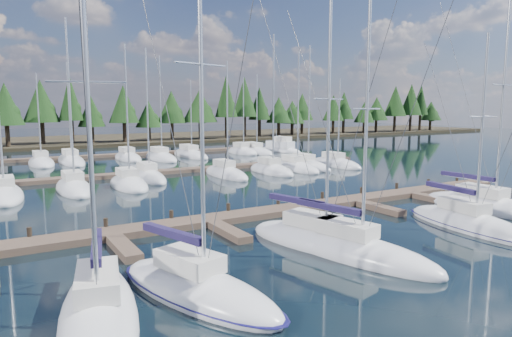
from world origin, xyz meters
TOP-DOWN VIEW (x-y plane):
  - ground at (0.00, 30.00)m, footprint 260.00×260.00m
  - far_shore at (0.00, 90.00)m, footprint 220.00×30.00m
  - main_dock at (0.00, 17.36)m, footprint 44.00×6.13m
  - back_docks at (0.00, 49.58)m, footprint 50.00×21.80m
  - front_sailboat_0 at (-14.72, 7.72)m, footprint 4.56×9.97m
  - front_sailboat_1 at (-10.97, 8.10)m, footprint 5.40×9.33m
  - front_sailboat_2 at (-2.83, 10.82)m, footprint 5.17×9.34m
  - front_sailboat_3 at (-2.45, 8.55)m, footprint 4.70×9.71m
  - front_sailboat_4 at (7.14, 8.90)m, footprint 3.66×9.77m
  - front_sailboat_5 at (12.65, 11.23)m, footprint 3.29×10.15m
  - back_sailboat_rows at (0.20, 44.90)m, footprint 42.52×31.87m
  - motor_yacht_right at (23.14, 53.62)m, footprint 4.95×8.57m
  - tree_line at (-2.32, 80.25)m, footprint 187.59×11.45m

SIDE VIEW (x-z plane):
  - ground at x=0.00m, z-range 0.00..0.00m
  - back_docks at x=0.00m, z-range 0.00..0.40m
  - main_dock at x=0.00m, z-range -0.25..0.65m
  - back_sailboat_rows at x=0.20m, z-range -7.65..8.18m
  - front_sailboat_4 at x=7.14m, z-range -5.85..6.41m
  - front_sailboat_3 at x=-2.45m, z-range -6.28..6.85m
  - front_sailboat_2 at x=-2.83m, z-range -6.71..7.29m
  - front_sailboat_5 at x=12.65m, z-range -7.67..8.25m
  - front_sailboat_0 at x=-14.72m, z-range -7.06..7.65m
  - far_shore at x=0.00m, z-range 0.00..0.60m
  - front_sailboat_1 at x=-10.97m, z-range -7.74..8.34m
  - motor_yacht_right at x=23.14m, z-range -1.57..2.48m
  - tree_line at x=-2.32m, z-range 0.91..13.98m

